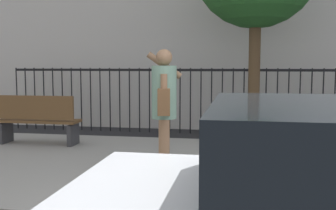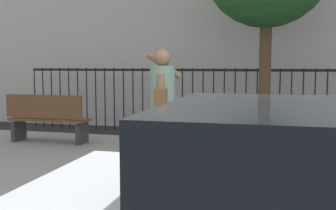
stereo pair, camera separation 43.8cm
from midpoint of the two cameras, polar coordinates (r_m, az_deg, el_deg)
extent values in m
cube|color=gray|center=(6.09, 14.48, -9.63)|extent=(28.00, 4.40, 0.15)
cube|color=black|center=(9.58, 14.71, 4.82)|extent=(12.00, 0.04, 0.06)
cylinder|color=black|center=(11.32, -17.42, 1.05)|extent=(0.03, 0.03, 1.60)
cylinder|color=black|center=(11.18, -16.30, 1.03)|extent=(0.03, 0.03, 1.60)
cylinder|color=black|center=(11.06, -15.17, 1.01)|extent=(0.03, 0.03, 1.60)
cylinder|color=black|center=(10.93, -14.00, 0.98)|extent=(0.03, 0.03, 1.60)
cylinder|color=black|center=(10.81, -12.81, 0.96)|extent=(0.03, 0.03, 1.60)
cylinder|color=black|center=(10.70, -11.60, 0.94)|extent=(0.03, 0.03, 1.60)
cylinder|color=black|center=(10.59, -10.35, 0.91)|extent=(0.03, 0.03, 1.60)
cylinder|color=black|center=(10.48, -9.09, 0.89)|extent=(0.03, 0.03, 1.60)
cylinder|color=black|center=(10.39, -7.79, 0.86)|extent=(0.03, 0.03, 1.60)
cylinder|color=black|center=(10.29, -6.48, 0.84)|extent=(0.03, 0.03, 1.60)
cylinder|color=black|center=(10.20, -5.14, 0.81)|extent=(0.03, 0.03, 1.60)
cylinder|color=black|center=(10.12, -3.78, 0.78)|extent=(0.03, 0.03, 1.60)
cylinder|color=black|center=(10.05, -2.39, 0.75)|extent=(0.03, 0.03, 1.60)
cylinder|color=black|center=(9.97, -0.99, 0.72)|extent=(0.03, 0.03, 1.60)
cylinder|color=black|center=(9.91, 0.43, 0.68)|extent=(0.03, 0.03, 1.60)
cylinder|color=black|center=(9.85, 1.88, 0.65)|extent=(0.03, 0.03, 1.60)
cylinder|color=black|center=(9.80, 3.33, 0.62)|extent=(0.03, 0.03, 1.60)
cylinder|color=black|center=(9.75, 4.81, 0.58)|extent=(0.03, 0.03, 1.60)
cylinder|color=black|center=(9.71, 6.29, 0.55)|extent=(0.03, 0.03, 1.60)
cylinder|color=black|center=(9.68, 7.79, 0.51)|extent=(0.03, 0.03, 1.60)
cylinder|color=black|center=(9.66, 9.29, 0.48)|extent=(0.03, 0.03, 1.60)
cylinder|color=black|center=(9.64, 10.80, 0.44)|extent=(0.03, 0.03, 1.60)
cylinder|color=black|center=(9.62, 12.32, 0.40)|extent=(0.03, 0.03, 1.60)
cylinder|color=black|center=(9.62, 13.84, 0.37)|extent=(0.03, 0.03, 1.60)
cylinder|color=black|center=(9.62, 15.36, 0.33)|extent=(0.03, 0.03, 1.60)
cylinder|color=black|center=(9.63, 16.88, 0.29)|extent=(0.03, 0.03, 1.60)
cylinder|color=black|center=(9.64, 18.39, 0.25)|extent=(0.03, 0.03, 1.60)
cylinder|color=black|center=(9.66, 19.90, 0.21)|extent=(0.03, 0.03, 1.60)
cylinder|color=black|center=(9.69, 21.41, 0.18)|extent=(0.03, 0.03, 1.60)
cylinder|color=black|center=(9.72, 22.90, 0.14)|extent=(0.03, 0.03, 1.60)
cylinder|color=#936B4C|center=(5.65, 1.55, -5.76)|extent=(0.15, 0.15, 0.79)
cylinder|color=#936B4C|center=(5.45, 1.44, -6.17)|extent=(0.15, 0.15, 0.79)
cylinder|color=gray|center=(5.45, 1.52, 1.84)|extent=(0.39, 0.39, 0.72)
sphere|color=#936B4C|center=(5.43, 1.53, 6.82)|extent=(0.22, 0.22, 0.22)
cylinder|color=#936B4C|center=(5.63, 1.64, 5.66)|extent=(0.51, 0.17, 0.39)
cylinder|color=#936B4C|center=(5.25, 1.39, 1.46)|extent=(0.09, 0.09, 0.55)
cube|color=black|center=(5.58, 2.23, 6.58)|extent=(0.02, 0.07, 0.15)
cube|color=brown|center=(5.20, 1.35, 0.46)|extent=(0.21, 0.30, 0.34)
cube|color=brown|center=(8.16, -15.11, -2.01)|extent=(1.60, 0.45, 0.05)
cube|color=brown|center=(7.96, -15.86, -0.19)|extent=(1.60, 0.06, 0.44)
cube|color=#333338|center=(8.56, -19.16, -3.47)|extent=(0.08, 0.41, 0.40)
cube|color=#333338|center=(7.87, -10.62, -4.02)|extent=(0.08, 0.41, 0.40)
cylinder|color=#4C3823|center=(8.36, 15.12, 4.31)|extent=(0.24, 0.24, 2.99)
camera|label=1|loc=(0.22, -87.82, 0.22)|focal=42.73mm
camera|label=2|loc=(0.22, 92.18, -0.22)|focal=42.73mm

